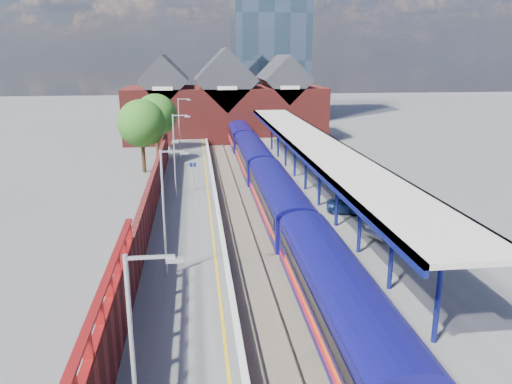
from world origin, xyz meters
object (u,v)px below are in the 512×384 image
at_px(parked_car_silver, 398,225).
at_px(lamp_post_d, 180,125).
at_px(parked_car_dark, 372,205).
at_px(parked_car_blue, 353,206).
at_px(lamp_post_a, 139,362).
at_px(lamp_post_b, 166,206).
at_px(train, 264,173).
at_px(platform_sign, 193,171).
at_px(lamp_post_c, 176,150).

bearing_deg(parked_car_silver, lamp_post_d, 3.12).
height_order(parked_car_dark, parked_car_blue, parked_car_dark).
relative_size(lamp_post_a, parked_car_dark, 1.54).
bearing_deg(parked_car_silver, lamp_post_b, 81.53).
xyz_separation_m(train, lamp_post_b, (-7.86, -19.17, 2.87)).
bearing_deg(train, parked_car_silver, -64.50).
height_order(lamp_post_d, platform_sign, lamp_post_d).
xyz_separation_m(lamp_post_b, parked_car_silver, (14.86, 4.48, -3.24)).
relative_size(lamp_post_b, platform_sign, 2.80).
bearing_deg(lamp_post_b, parked_car_silver, 16.79).
xyz_separation_m(lamp_post_c, lamp_post_d, (0.00, 16.00, 0.00)).
bearing_deg(platform_sign, parked_car_blue, -34.56).
distance_m(platform_sign, parked_car_dark, 16.07).
xyz_separation_m(parked_car_silver, parked_car_blue, (-1.43, 5.21, -0.20)).
distance_m(train, platform_sign, 6.62).
relative_size(lamp_post_d, parked_car_blue, 1.75).
bearing_deg(lamp_post_a, parked_car_dark, 57.51).
relative_size(lamp_post_b, parked_car_blue, 1.75).
relative_size(parked_car_dark, parked_car_blue, 1.14).
xyz_separation_m(lamp_post_a, parked_car_dark, (14.83, 23.28, -3.33)).
bearing_deg(lamp_post_d, parked_car_dark, -56.87).
distance_m(train, parked_car_dark, 12.11).
bearing_deg(lamp_post_c, train, 22.00).
bearing_deg(train, parked_car_dark, -54.82).
bearing_deg(lamp_post_c, lamp_post_a, -90.00).
bearing_deg(lamp_post_b, train, 67.72).
bearing_deg(parked_car_dark, train, 51.82).
relative_size(platform_sign, parked_car_dark, 0.55).
height_order(lamp_post_a, lamp_post_b, same).
xyz_separation_m(lamp_post_b, parked_car_dark, (14.83, 9.28, -3.33)).
distance_m(lamp_post_a, parked_car_dark, 27.80).
distance_m(train, lamp_post_b, 20.92).
height_order(lamp_post_c, platform_sign, lamp_post_c).
height_order(platform_sign, parked_car_blue, platform_sign).
bearing_deg(platform_sign, train, 10.25).
bearing_deg(parked_car_dark, platform_sign, 73.72).
bearing_deg(lamp_post_d, parked_car_silver, -61.63).
bearing_deg(lamp_post_d, parked_car_blue, -58.96).
height_order(platform_sign, parked_car_silver, platform_sign).
height_order(lamp_post_b, parked_car_dark, lamp_post_b).
bearing_deg(parked_car_dark, lamp_post_c, 82.27).
height_order(lamp_post_d, parked_car_silver, lamp_post_d).
relative_size(train, lamp_post_b, 9.42).
xyz_separation_m(platform_sign, parked_car_silver, (13.50, -13.52, -0.94)).
distance_m(lamp_post_b, parked_car_silver, 15.86).
xyz_separation_m(lamp_post_d, parked_car_blue, (13.43, -22.31, -3.44)).
height_order(train, parked_car_blue, train).
height_order(lamp_post_a, parked_car_silver, lamp_post_a).
height_order(parked_car_silver, parked_car_dark, parked_car_silver).
relative_size(parked_car_silver, parked_car_dark, 1.01).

